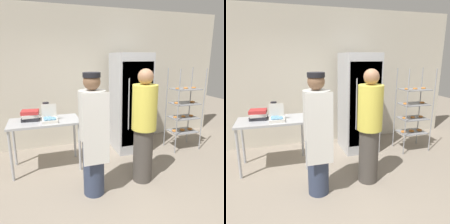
# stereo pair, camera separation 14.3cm
# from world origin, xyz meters

# --- Properties ---
(ground_plane) EXTENTS (14.00, 14.00, 0.00)m
(ground_plane) POSITION_xyz_m (0.00, 0.00, 0.00)
(ground_plane) COLOR gray
(back_wall) EXTENTS (6.40, 0.12, 2.91)m
(back_wall) POSITION_xyz_m (0.00, 2.34, 1.45)
(back_wall) COLOR beige
(back_wall) RESTS_ON ground_plane
(refrigerator) EXTENTS (0.69, 0.76, 1.99)m
(refrigerator) POSITION_xyz_m (0.73, 1.68, 1.00)
(refrigerator) COLOR #ADAFB5
(refrigerator) RESTS_ON ground_plane
(baking_rack) EXTENTS (0.62, 0.44, 1.70)m
(baking_rack) POSITION_xyz_m (1.79, 1.32, 0.82)
(baking_rack) COLOR #93969B
(baking_rack) RESTS_ON ground_plane
(prep_counter) EXTENTS (1.15, 0.63, 0.87)m
(prep_counter) POSITION_xyz_m (-0.99, 1.33, 0.77)
(prep_counter) COLOR #ADAFB5
(prep_counter) RESTS_ON ground_plane
(donut_box) EXTENTS (0.25, 0.24, 0.28)m
(donut_box) POSITION_xyz_m (-0.91, 1.21, 0.92)
(donut_box) COLOR silver
(donut_box) RESTS_ON prep_counter
(blender_pitcher) EXTENTS (0.13, 0.13, 0.28)m
(blender_pitcher) POSITION_xyz_m (-0.94, 1.50, 0.99)
(blender_pitcher) COLOR black
(blender_pitcher) RESTS_ON prep_counter
(binder_stack) EXTENTS (0.30, 0.26, 0.17)m
(binder_stack) POSITION_xyz_m (-1.21, 1.42, 0.96)
(binder_stack) COLOR #232328
(binder_stack) RESTS_ON prep_counter
(person_baker) EXTENTS (0.37, 0.38, 1.73)m
(person_baker) POSITION_xyz_m (-0.39, 0.34, 0.90)
(person_baker) COLOR #333D56
(person_baker) RESTS_ON ground_plane
(person_customer) EXTENTS (0.37, 0.37, 1.76)m
(person_customer) POSITION_xyz_m (0.42, 0.44, 0.90)
(person_customer) COLOR #47423D
(person_customer) RESTS_ON ground_plane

